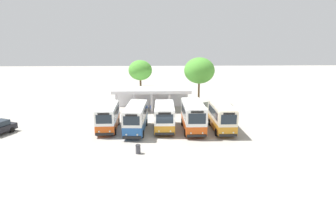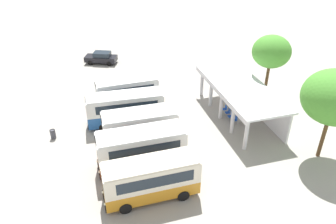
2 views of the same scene
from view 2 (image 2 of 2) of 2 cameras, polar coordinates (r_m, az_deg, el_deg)
ground_plane at (r=30.42m, az=-9.88°, el=-5.64°), size 180.00×180.00×0.00m
city_bus_nearest_orange at (r=35.43m, az=-7.09°, el=3.58°), size 2.45×6.60×3.11m
city_bus_second_in_row at (r=32.30m, az=-7.41°, el=0.77°), size 2.58×7.49×3.23m
city_bus_middle_cream at (r=29.51m, az=-4.95°, el=-2.39°), size 2.55×6.68×3.13m
city_bus_fourth_amber at (r=26.56m, az=-4.65°, el=-6.26°), size 2.47×7.06×3.45m
city_bus_fifth_blue at (r=24.01m, az=-2.98°, el=-11.33°), size 2.31×6.95×3.24m
parked_car_flank at (r=47.14m, az=-11.44°, el=9.20°), size 3.29×4.65×1.62m
terminal_canopy at (r=33.90m, az=13.00°, el=3.22°), size 11.95×4.91×3.40m
waiting_chair_end_by_column at (r=34.89m, az=9.80°, el=0.63°), size 0.44×0.44×0.86m
waiting_chair_second_from_end at (r=34.33m, az=10.34°, el=0.02°), size 0.44×0.44×0.86m
waiting_chair_middle_seat at (r=33.74m, az=10.78°, el=-0.63°), size 0.44×0.44×0.86m
waiting_chair_fourth_seat at (r=33.23m, az=11.49°, el=-1.25°), size 0.44×0.44×0.86m
roadside_tree_behind_canopy at (r=35.98m, az=17.41°, el=9.87°), size 3.95×3.95×7.48m
roadside_tree_east_of_canopy at (r=28.68m, az=26.84°, el=2.27°), size 5.12×5.12×7.92m
litter_bin_apron at (r=32.39m, az=-19.23°, el=-3.60°), size 0.49×0.49×0.90m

